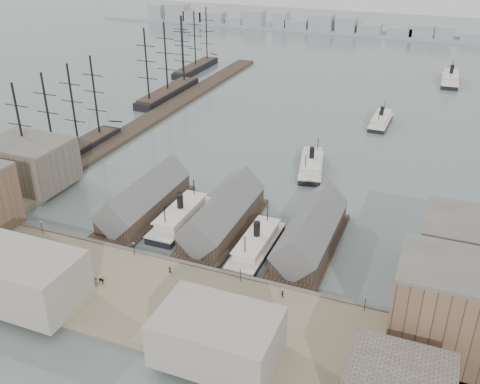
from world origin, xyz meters
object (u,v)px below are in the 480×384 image
at_px(ferry_docked_west, 181,216).
at_px(horse_cart_center, 98,280).
at_px(horse_cart_left, 58,255).
at_px(tram, 421,339).
at_px(horse_cart_right, 217,309).

distance_m(ferry_docked_west, horse_cart_center, 36.27).
xyz_separation_m(ferry_docked_west, horse_cart_left, (-19.79, -30.90, 0.39)).
bearing_deg(horse_cart_left, tram, -71.88).
bearing_deg(ferry_docked_west, tram, -22.59).
bearing_deg(horse_cart_right, horse_cart_left, 61.42).
height_order(ferry_docked_west, horse_cart_right, ferry_docked_west).
bearing_deg(horse_cart_left, horse_cart_center, -90.61).
height_order(horse_cart_left, horse_cart_right, horse_cart_right).
height_order(tram, horse_cart_left, tram).
bearing_deg(tram, horse_cart_center, -168.78).
bearing_deg(ferry_docked_west, horse_cart_right, -52.12).
bearing_deg(horse_cart_left, horse_cart_right, -77.80).
distance_m(tram, horse_cart_right, 43.83).
relative_size(ferry_docked_west, tram, 2.54).
bearing_deg(horse_cart_center, horse_cart_left, 82.49).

